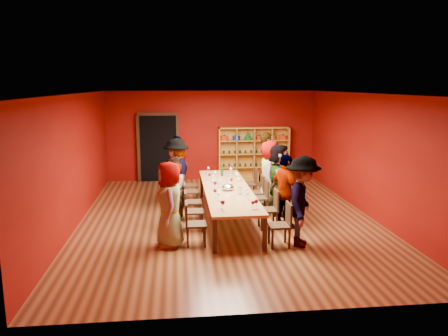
{
  "coord_description": "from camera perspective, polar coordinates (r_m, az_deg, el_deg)",
  "views": [
    {
      "loc": [
        -1.17,
        -10.13,
        3.22
      ],
      "look_at": [
        -0.02,
        0.52,
        1.15
      ],
      "focal_mm": 35.0,
      "sensor_mm": 36.0,
      "label": 1
    }
  ],
  "objects": [
    {
      "name": "carafe_a",
      "position": [
        10.5,
        -0.56,
        -2.05
      ],
      "size": [
        0.12,
        0.12,
        0.25
      ],
      "color": "white",
      "rests_on": "tasting_table"
    },
    {
      "name": "person_left_0",
      "position": [
        8.77,
        -7.11,
        -4.74
      ],
      "size": [
        0.54,
        0.88,
        1.73
      ],
      "primitive_type": "imported",
      "rotation": [
        0.0,
        0.0,
        -1.47
      ],
      "color": "beige",
      "rests_on": "ground"
    },
    {
      "name": "wine_glass_0",
      "position": [
        11.63,
        -1.19,
        -0.62
      ],
      "size": [
        0.08,
        0.08,
        0.2
      ],
      "color": "white",
      "rests_on": "tasting_table"
    },
    {
      "name": "shelving_unit",
      "position": [
        14.85,
        3.86,
        2.24
      ],
      "size": [
        2.4,
        0.4,
        1.8
      ],
      "color": "gold",
      "rests_on": "ground"
    },
    {
      "name": "wine_glass_1",
      "position": [
        8.76,
        3.78,
        -4.59
      ],
      "size": [
        0.07,
        0.07,
        0.18
      ],
      "color": "white",
      "rests_on": "tasting_table"
    },
    {
      "name": "wine_glass_19",
      "position": [
        10.66,
        1.92,
        -1.61
      ],
      "size": [
        0.09,
        0.09,
        0.22
      ],
      "color": "white",
      "rests_on": "tasting_table"
    },
    {
      "name": "chair_person_right_0",
      "position": [
        8.89,
        7.74,
        -7.03
      ],
      "size": [
        0.42,
        0.42,
        0.89
      ],
      "color": "black",
      "rests_on": "ground"
    },
    {
      "name": "wine_glass_11",
      "position": [
        12.35,
        0.85,
        0.09
      ],
      "size": [
        0.08,
        0.08,
        0.2
      ],
      "color": "white",
      "rests_on": "tasting_table"
    },
    {
      "name": "chair_person_left_0",
      "position": [
        8.88,
        -4.22,
        -6.97
      ],
      "size": [
        0.42,
        0.42,
        0.89
      ],
      "color": "black",
      "rests_on": "ground"
    },
    {
      "name": "person_right_1",
      "position": [
        9.9,
        8.01,
        -3.08
      ],
      "size": [
        0.78,
        1.08,
        1.68
      ],
      "primitive_type": "imported",
      "rotation": [
        0.0,
        0.0,
        1.95
      ],
      "color": "silver",
      "rests_on": "ground"
    },
    {
      "name": "person_left_1",
      "position": [
        9.67,
        -6.53,
        -3.82
      ],
      "size": [
        0.44,
        0.58,
        1.54
      ],
      "primitive_type": "imported",
      "rotation": [
        0.0,
        0.0,
        -1.63
      ],
      "color": "#121933",
      "rests_on": "ground"
    },
    {
      "name": "chair_person_left_3",
      "position": [
        11.54,
        -4.7,
        -2.77
      ],
      "size": [
        0.42,
        0.42,
        0.89
      ],
      "color": "black",
      "rests_on": "ground"
    },
    {
      "name": "chair_person_left_2",
      "position": [
        10.51,
        -4.55,
        -4.12
      ],
      "size": [
        0.42,
        0.42,
        0.89
      ],
      "color": "black",
      "rests_on": "ground"
    },
    {
      "name": "person_left_2",
      "position": [
        10.45,
        -6.67,
        -2.76
      ],
      "size": [
        0.51,
        0.79,
        1.52
      ],
      "primitive_type": "imported",
      "rotation": [
        0.0,
        0.0,
        -1.72
      ],
      "color": "#15183A",
      "rests_on": "ground"
    },
    {
      "name": "person_right_4",
      "position": [
        12.39,
        5.62,
        0.31
      ],
      "size": [
        0.58,
        0.75,
        1.9
      ],
      "primitive_type": "imported",
      "rotation": [
        0.0,
        0.0,
        1.45
      ],
      "color": "#161E3C",
      "rests_on": "ground"
    },
    {
      "name": "chair_person_left_4",
      "position": [
        12.22,
        -4.79,
        -1.99
      ],
      "size": [
        0.42,
        0.42,
        0.89
      ],
      "color": "black",
      "rests_on": "ground"
    },
    {
      "name": "chair_person_right_4",
      "position": [
        12.4,
        3.65,
        -1.79
      ],
      "size": [
        0.42,
        0.42,
        0.89
      ],
      "color": "black",
      "rests_on": "ground"
    },
    {
      "name": "wine_glass_21",
      "position": [
        10.5,
        -1.4,
        -1.83
      ],
      "size": [
        0.08,
        0.08,
        0.21
      ],
      "color": "white",
      "rests_on": "tasting_table"
    },
    {
      "name": "wine_glass_13",
      "position": [
        10.06,
        0.21,
        -2.54
      ],
      "size": [
        0.07,
        0.07,
        0.18
      ],
      "color": "white",
      "rests_on": "tasting_table"
    },
    {
      "name": "person_right_2",
      "position": [
        10.91,
        7.17,
        -1.49
      ],
      "size": [
        0.59,
        1.68,
        1.78
      ],
      "primitive_type": "imported",
      "rotation": [
        0.0,
        0.0,
        1.5
      ],
      "color": "#49494E",
      "rests_on": "ground"
    },
    {
      "name": "wine_glass_9",
      "position": [
        11.32,
        1.83,
        -1.0
      ],
      "size": [
        0.07,
        0.07,
        0.18
      ],
      "color": "white",
      "rests_on": "tasting_table"
    },
    {
      "name": "wine_glass_14",
      "position": [
        9.65,
        -1.18,
        -3.04
      ],
      "size": [
        0.08,
        0.08,
        0.19
      ],
      "color": "white",
      "rests_on": "tasting_table"
    },
    {
      "name": "wine_glass_7",
      "position": [
        9.4,
        -0.71,
        -3.44
      ],
      "size": [
        0.08,
        0.08,
        0.19
      ],
      "color": "white",
      "rests_on": "tasting_table"
    },
    {
      "name": "tasting_table",
      "position": [
        10.51,
        0.41,
        -2.95
      ],
      "size": [
        1.1,
        4.5,
        0.75
      ],
      "color": "#A97D46",
      "rests_on": "ground"
    },
    {
      "name": "chair_person_right_2",
      "position": [
        10.92,
        5.03,
        -3.57
      ],
      "size": [
        0.42,
        0.42,
        0.89
      ],
      "color": "black",
      "rests_on": "ground"
    },
    {
      "name": "wine_glass_12",
      "position": [
        8.81,
        -0.32,
        -4.46
      ],
      "size": [
        0.07,
        0.07,
        0.18
      ],
      "color": "white",
      "rests_on": "tasting_table"
    },
    {
      "name": "wine_glass_5",
      "position": [
        11.18,
        -1.44,
        -1.14
      ],
      "size": [
        0.07,
        0.07,
        0.18
      ],
      "color": "white",
      "rests_on": "tasting_table"
    },
    {
      "name": "spittoon_bowl",
      "position": [
        10.31,
        0.5,
        -2.54
      ],
      "size": [
        0.3,
        0.3,
        0.16
      ],
      "primitive_type": "ellipsoid",
      "color": "silver",
      "rests_on": "tasting_table"
    },
    {
      "name": "wine_glass_20",
      "position": [
        12.09,
        -2.15,
        -0.23
      ],
      "size": [
        0.07,
        0.07,
        0.18
      ],
      "color": "white",
      "rests_on": "tasting_table"
    },
    {
      "name": "chair_person_right_3",
      "position": [
        11.44,
        4.5,
        -2.88
      ],
      "size": [
        0.42,
        0.42,
        0.89
      ],
      "color": "black",
      "rests_on": "ground"
    },
    {
      "name": "person_right_0",
      "position": [
        8.87,
        10.24,
        -4.31
      ],
      "size": [
        0.89,
        1.28,
        1.83
      ],
      "primitive_type": "imported",
      "rotation": [
        0.0,
        0.0,
        1.2
      ],
      "color": "tan",
      "rests_on": "ground"
    },
    {
      "name": "person_right_3",
      "position": [
        11.41,
        5.99,
        -0.88
      ],
      "size": [
        0.71,
        0.98,
        1.79
      ],
      "primitive_type": "imported",
      "rotation": [
        0.0,
        0.0,
        1.28
      ],
      "color": "#CA8794",
      "rests_on": "ground"
    },
    {
      "name": "wine_glass_10",
      "position": [
        9.75,
        2.9,
        -2.96
      ],
      "size": [
        0.07,
        0.07,
        0.18
      ],
      "color": "white",
      "rests_on": "tasting_table"
    },
    {
      "name": "chair_person_left_1",
      "position": [
        9.75,
        -4.41,
        -5.33
      ],
      "size": [
        0.42,
        0.42,
        0.89
      ],
      "color": "black",
      "rests_on": "ground"
    },
    {
      "name": "chair_person_right_1",
      "position": [
        9.92,
        6.21,
        -5.07
      ],
      "size": [
        0.42,
        0.42,
        0.89
      ],
      "color": "black",
      "rests_on": "ground"
    },
    {
      "name": "wine_glass_16",
      "position": [
        10.35,
        -1.16,
        -2.02
      ],
      "size": [
        0.08,
        0.08,
        0.21
      ],
      "color": "white",
      "rests_on": "tasting_table"
    },
    {
      "name": "wine_glass_2",
      "position": [
        12.09,
        0.91,
        -0.17
      ],
      "size": [
        0.08,
        0.08,
        0.2
      ],
      "color": "white",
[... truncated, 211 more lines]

